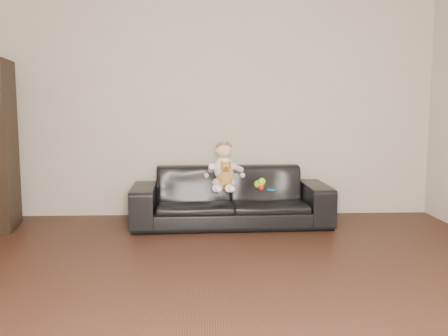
{
  "coord_description": "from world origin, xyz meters",
  "views": [
    {
      "loc": [
        -0.13,
        -2.94,
        1.25
      ],
      "look_at": [
        0.09,
        2.15,
        0.62
      ],
      "focal_mm": 40.0,
      "sensor_mm": 36.0,
      "label": 1
    }
  ],
  "objects_px": {
    "toy_green": "(259,184)",
    "toy_blue_disc": "(271,190)",
    "sofa": "(231,196)",
    "teddy_bear": "(226,174)",
    "baby": "(224,168)",
    "toy_rattle": "(261,188)"
  },
  "relations": [
    {
      "from": "toy_rattle",
      "to": "toy_blue_disc",
      "type": "relative_size",
      "value": 0.62
    },
    {
      "from": "teddy_bear",
      "to": "baby",
      "type": "bearing_deg",
      "value": 105.81
    },
    {
      "from": "teddy_bear",
      "to": "toy_rattle",
      "type": "xyz_separation_m",
      "value": [
        0.36,
        0.05,
        -0.15
      ]
    },
    {
      "from": "sofa",
      "to": "baby",
      "type": "relative_size",
      "value": 4.19
    },
    {
      "from": "toy_green",
      "to": "toy_rattle",
      "type": "xyz_separation_m",
      "value": [
        0.01,
        -0.12,
        -0.02
      ]
    },
    {
      "from": "toy_blue_disc",
      "to": "baby",
      "type": "bearing_deg",
      "value": 170.7
    },
    {
      "from": "teddy_bear",
      "to": "toy_rattle",
      "type": "height_order",
      "value": "teddy_bear"
    },
    {
      "from": "baby",
      "to": "teddy_bear",
      "type": "bearing_deg",
      "value": -69.79
    },
    {
      "from": "sofa",
      "to": "teddy_bear",
      "type": "xyz_separation_m",
      "value": [
        -0.07,
        -0.26,
        0.27
      ]
    },
    {
      "from": "baby",
      "to": "toy_blue_disc",
      "type": "bearing_deg",
      "value": 7.11
    },
    {
      "from": "toy_green",
      "to": "toy_blue_disc",
      "type": "xyz_separation_m",
      "value": [
        0.12,
        -0.09,
        -0.04
      ]
    },
    {
      "from": "baby",
      "to": "teddy_bear",
      "type": "relative_size",
      "value": 1.95
    },
    {
      "from": "toy_green",
      "to": "toy_blue_disc",
      "type": "distance_m",
      "value": 0.15
    },
    {
      "from": "sofa",
      "to": "toy_blue_disc",
      "type": "relative_size",
      "value": 21.47
    },
    {
      "from": "sofa",
      "to": "toy_rattle",
      "type": "distance_m",
      "value": 0.39
    },
    {
      "from": "baby",
      "to": "toy_rattle",
      "type": "distance_m",
      "value": 0.43
    },
    {
      "from": "toy_green",
      "to": "toy_rattle",
      "type": "height_order",
      "value": "toy_green"
    },
    {
      "from": "toy_blue_disc",
      "to": "toy_green",
      "type": "bearing_deg",
      "value": 140.79
    },
    {
      "from": "toy_green",
      "to": "sofa",
      "type": "bearing_deg",
      "value": 161.38
    },
    {
      "from": "sofa",
      "to": "toy_blue_disc",
      "type": "xyz_separation_m",
      "value": [
        0.41,
        -0.19,
        0.1
      ]
    },
    {
      "from": "sofa",
      "to": "toy_green",
      "type": "height_order",
      "value": "sofa"
    },
    {
      "from": "sofa",
      "to": "teddy_bear",
      "type": "distance_m",
      "value": 0.39
    }
  ]
}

